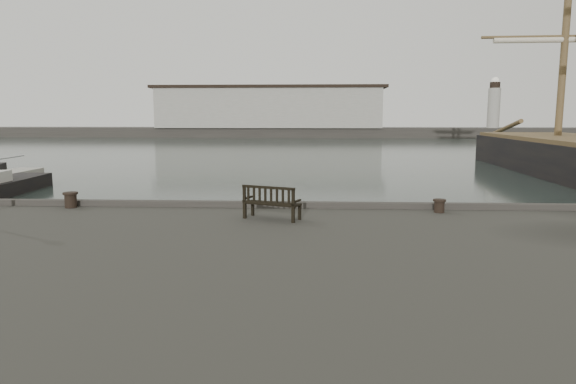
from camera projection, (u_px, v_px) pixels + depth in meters
name	position (u px, v px, depth m)	size (l,w,h in m)	color
ground	(265.00, 255.00, 16.37)	(400.00, 400.00, 0.00)	black
breakwater	(285.00, 117.00, 106.86)	(140.00, 9.50, 12.20)	#383530
bench	(272.00, 209.00, 14.10)	(1.67, 1.09, 0.91)	black
bollard_left	(71.00, 200.00, 15.92)	(0.46, 0.46, 0.48)	black
bollard_right	(439.00, 206.00, 15.11)	(0.37, 0.37, 0.39)	black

